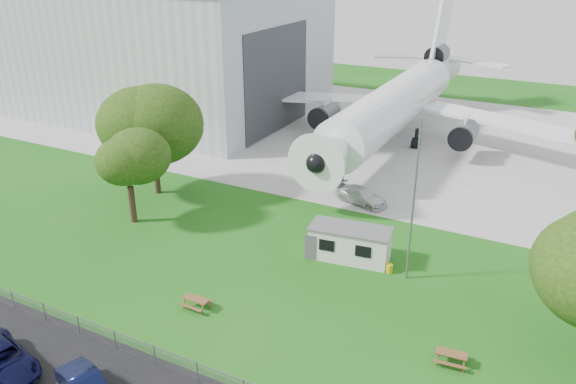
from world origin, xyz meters
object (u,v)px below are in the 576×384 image
at_px(site_cabin, 350,243).
at_px(picnic_east, 450,363).
at_px(picnic_west, 197,308).
at_px(hangar, 159,43).
at_px(airliner, 398,100).

xyz_separation_m(site_cabin, picnic_east, (9.66, -8.53, -1.31)).
relative_size(site_cabin, picnic_west, 3.83).
bearing_deg(picnic_west, site_cabin, 61.10).
distance_m(picnic_west, picnic_east, 16.45).
xyz_separation_m(hangar, picnic_east, (51.10, -37.57, -9.41)).
distance_m(airliner, picnic_east, 40.71).
bearing_deg(picnic_east, hangar, 137.89).
relative_size(hangar, site_cabin, 6.23).
height_order(site_cabin, picnic_east, site_cabin).
relative_size(hangar, airliner, 0.90).
bearing_deg(airliner, site_cabin, -79.28).
bearing_deg(airliner, hangar, 179.78).
distance_m(hangar, picnic_east, 64.12).
distance_m(site_cabin, picnic_west, 12.78).
relative_size(hangar, picnic_west, 23.89).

